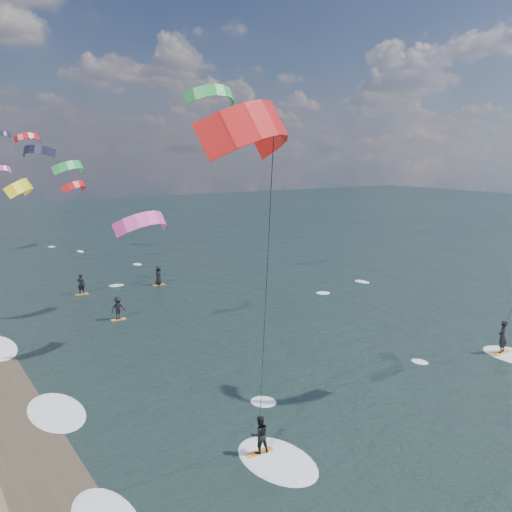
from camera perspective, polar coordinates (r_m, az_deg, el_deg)
ground at (r=22.87m, az=20.29°, el=-22.21°), size 260.00×260.00×0.00m
wet_sand_strip at (r=24.65m, az=-20.59°, el=-19.65°), size 3.00×240.00×0.00m
kitesurfer_near_b at (r=16.81m, az=1.70°, el=-0.88°), size 6.94×8.95×13.93m
far_kitesurfers at (r=47.26m, az=-12.97°, el=-3.46°), size 7.99×9.58×1.79m
bg_kite_field at (r=63.71m, az=-19.36°, el=9.49°), size 15.19×76.29×9.59m
shoreline_surf at (r=29.00m, az=-20.30°, el=-14.85°), size 2.40×79.40×0.11m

